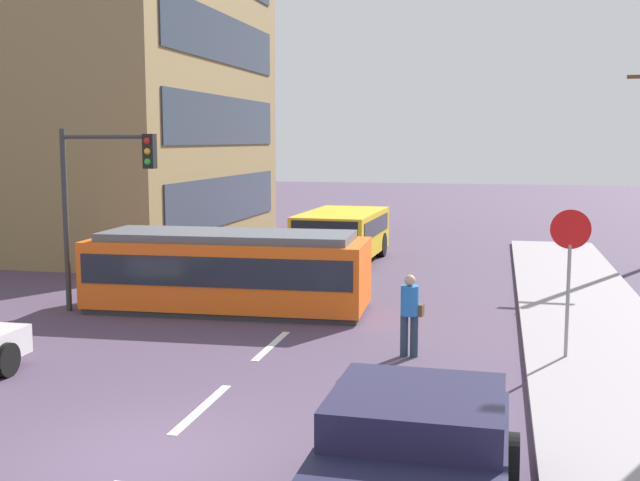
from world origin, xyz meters
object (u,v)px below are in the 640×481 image
object	(u,v)px
pickup_truck_parked	(411,475)
traffic_light_mast	(101,185)
city_bus	(342,233)
stop_sign	(570,252)
streetcar_tram	(228,270)
pedestrian_crossing	(410,311)

from	to	relation	value
pickup_truck_parked	traffic_light_mast	world-z (taller)	traffic_light_mast
city_bus	stop_sign	bearing A→B (deg)	-59.68
streetcar_tram	pickup_truck_parked	distance (m)	12.22
city_bus	traffic_light_mast	size ratio (longest dim) A/B	1.12
city_bus	pedestrian_crossing	size ratio (longest dim) A/B	3.10
stop_sign	traffic_light_mast	world-z (taller)	traffic_light_mast
pedestrian_crossing	city_bus	bearing A→B (deg)	107.65
pickup_truck_parked	streetcar_tram	bearing A→B (deg)	118.68
streetcar_tram	stop_sign	size ratio (longest dim) A/B	2.49
streetcar_tram	stop_sign	distance (m)	8.71
streetcar_tram	pedestrian_crossing	xyz separation A→B (m)	(5.02, -3.33, -0.10)
streetcar_tram	stop_sign	world-z (taller)	stop_sign
traffic_light_mast	city_bus	bearing A→B (deg)	66.20
city_bus	traffic_light_mast	world-z (taller)	traffic_light_mast
city_bus	pedestrian_crossing	world-z (taller)	city_bus
streetcar_tram	pedestrian_crossing	distance (m)	6.03
stop_sign	traffic_light_mast	bearing A→B (deg)	169.12
city_bus	pickup_truck_parked	world-z (taller)	city_bus
streetcar_tram	city_bus	bearing A→B (deg)	81.45
city_bus	traffic_light_mast	distance (m)	10.60
city_bus	streetcar_tram	bearing A→B (deg)	-98.55
pedestrian_crossing	traffic_light_mast	world-z (taller)	traffic_light_mast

